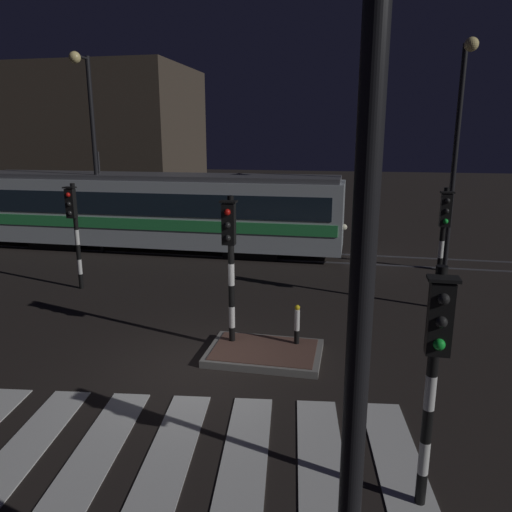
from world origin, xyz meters
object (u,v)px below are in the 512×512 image
object	(u,v)px
traffic_light_corner_far_left	(74,221)
street_lamp_trackside_right	(459,133)
traffic_light_corner_far_right	(443,231)
tram	(154,210)
traffic_light_corner_near_right	(435,357)
traffic_light_median_centre	(230,251)
street_lamp_trackside_left	(90,133)
bollard_island_edge	(297,328)
street_lamp_near_kerb	(371,131)

from	to	relation	value
traffic_light_corner_far_left	street_lamp_trackside_right	bearing A→B (deg)	20.57
traffic_light_corner_far_right	tram	bearing A→B (deg)	153.87
traffic_light_corner_near_right	traffic_light_corner_far_right	bearing A→B (deg)	80.36
traffic_light_median_centre	traffic_light_corner_near_right	distance (m)	5.69
street_lamp_trackside_left	tram	size ratio (longest dim) A/B	0.49
bollard_island_edge	street_lamp_trackside_left	bearing A→B (deg)	139.71
street_lamp_trackside_right	bollard_island_edge	size ratio (longest dim) A/B	7.02
traffic_light_corner_far_right	street_lamp_trackside_right	size ratio (longest dim) A/B	0.44
traffic_light_corner_far_left	traffic_light_corner_far_right	bearing A→B (deg)	2.06
traffic_light_median_centre	street_lamp_near_kerb	world-z (taller)	street_lamp_near_kerb
traffic_light_corner_near_right	tram	world-z (taller)	tram
traffic_light_median_centre	traffic_light_corner_near_right	xyz separation A→B (m)	(3.70, -4.32, -0.15)
street_lamp_trackside_right	tram	world-z (taller)	street_lamp_trackside_right
traffic_light_corner_far_right	tram	size ratio (longest dim) A/B	0.21
traffic_light_median_centre	traffic_light_corner_far_right	world-z (taller)	traffic_light_median_centre
street_lamp_trackside_left	traffic_light_corner_near_right	bearing A→B (deg)	-47.22
traffic_light_corner_far_right	bollard_island_edge	xyz separation A→B (m)	(-3.59, -3.60, -1.71)
traffic_light_median_centre	traffic_light_corner_far_left	bearing A→B (deg)	149.87
traffic_light_corner_far_left	traffic_light_median_centre	distance (m)	6.82
bollard_island_edge	traffic_light_corner_far_right	bearing A→B (deg)	45.11
bollard_island_edge	tram	bearing A→B (deg)	128.96
traffic_light_corner_far_left	bollard_island_edge	bearing A→B (deg)	-23.45
traffic_light_corner_far_left	traffic_light_median_centre	size ratio (longest dim) A/B	0.95
street_lamp_near_kerb	bollard_island_edge	bearing A→B (deg)	99.64
traffic_light_median_centre	street_lamp_trackside_right	world-z (taller)	street_lamp_trackside_right
street_lamp_near_kerb	bollard_island_edge	distance (m)	8.50
traffic_light_corner_far_right	street_lamp_near_kerb	bearing A→B (deg)	-102.28
street_lamp_near_kerb	bollard_island_edge	size ratio (longest dim) A/B	6.95
traffic_light_corner_far_right	bollard_island_edge	size ratio (longest dim) A/B	3.10
traffic_light_median_centre	street_lamp_trackside_left	xyz separation A→B (m)	(-7.77, 8.07, 2.57)
street_lamp_trackside_right	street_lamp_trackside_left	size ratio (longest dim) A/B	0.99
street_lamp_near_kerb	traffic_light_corner_near_right	bearing A→B (deg)	70.09
traffic_light_corner_far_right	street_lamp_trackside_left	size ratio (longest dim) A/B	0.44
traffic_light_median_centre	street_lamp_near_kerb	distance (m)	7.93
traffic_light_corner_far_right	street_lamp_near_kerb	distance (m)	11.38
traffic_light_corner_far_left	street_lamp_trackside_right	distance (m)	12.97
traffic_light_median_centre	street_lamp_trackside_right	xyz separation A→B (m)	(5.98, 7.89, 2.54)
traffic_light_corner_near_right	street_lamp_near_kerb	xyz separation A→B (m)	(-0.98, -2.69, 2.66)
traffic_light_corner_far_right	bollard_island_edge	world-z (taller)	traffic_light_corner_far_right
traffic_light_corner_near_right	street_lamp_trackside_right	xyz separation A→B (m)	(2.29, 12.21, 2.70)
tram	bollard_island_edge	distance (m)	11.49
traffic_light_corner_far_left	street_lamp_near_kerb	xyz separation A→B (m)	(8.62, -10.44, 2.61)
traffic_light_corner_far_left	traffic_light_corner_far_right	xyz separation A→B (m)	(10.98, 0.39, 0.04)
traffic_light_median_centre	traffic_light_corner_far_right	size ratio (longest dim) A/B	1.03
street_lamp_near_kerb	street_lamp_trackside_left	distance (m)	18.37
street_lamp_trackside_left	tram	bearing A→B (deg)	26.60
traffic_light_corner_far_left	traffic_light_median_centre	bearing A→B (deg)	-30.13
traffic_light_median_centre	traffic_light_corner_near_right	size ratio (longest dim) A/B	1.07
traffic_light_median_centre	street_lamp_trackside_right	bearing A→B (deg)	52.81
traffic_light_median_centre	tram	xyz separation A→B (m)	(-5.70, 9.10, -0.60)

